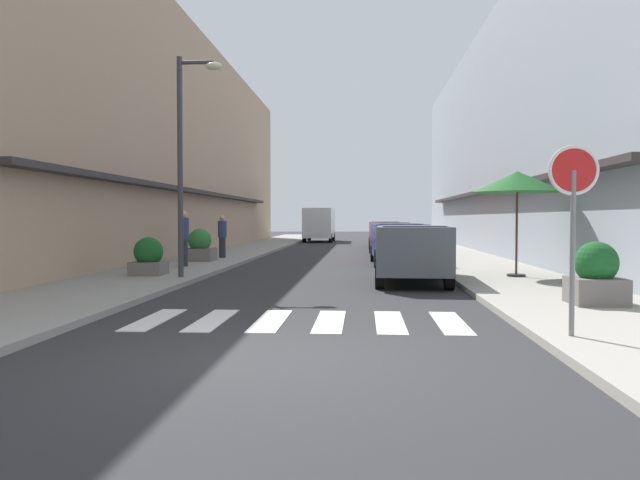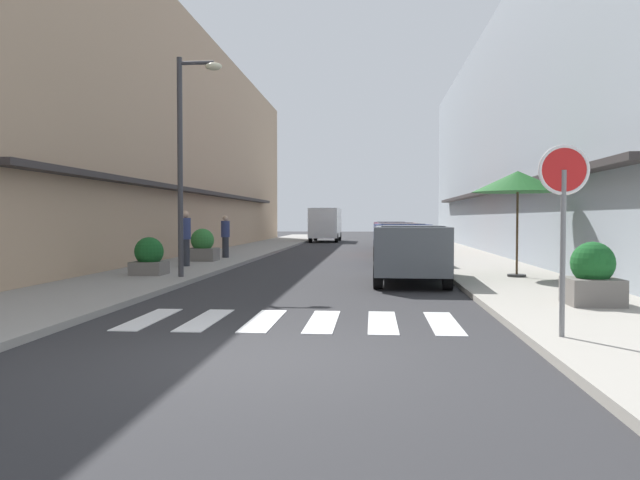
% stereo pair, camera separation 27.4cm
% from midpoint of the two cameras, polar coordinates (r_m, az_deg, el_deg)
% --- Properties ---
extents(ground_plane, '(104.57, 104.57, 0.00)m').
position_cam_midpoint_polar(ground_plane, '(26.29, 1.46, -1.61)').
color(ground_plane, '#2B2B2D').
extents(sidewalk_left, '(3.16, 66.55, 0.12)m').
position_cam_midpoint_polar(sidewalk_left, '(26.94, -8.94, -1.42)').
color(sidewalk_left, gray).
rests_on(sidewalk_left, ground_plane).
extents(sidewalk_right, '(3.16, 66.55, 0.12)m').
position_cam_midpoint_polar(sidewalk_right, '(26.52, 12.02, -1.49)').
color(sidewalk_right, '#9E998E').
rests_on(sidewalk_right, ground_plane).
extents(building_row_left, '(5.50, 44.78, 10.28)m').
position_cam_midpoint_polar(building_row_left, '(29.58, -16.20, 8.68)').
color(building_row_left, tan).
rests_on(building_row_left, ground_plane).
extents(building_row_right, '(5.50, 44.78, 10.50)m').
position_cam_midpoint_polar(building_row_right, '(28.90, 19.84, 9.02)').
color(building_row_right, '#939EA8').
rests_on(building_row_right, ground_plane).
extents(crosswalk, '(5.20, 2.20, 0.01)m').
position_cam_midpoint_polar(crosswalk, '(10.06, -2.60, -7.40)').
color(crosswalk, silver).
rests_on(crosswalk, ground_plane).
extents(parked_car_near, '(1.92, 3.99, 1.47)m').
position_cam_midpoint_polar(parked_car_near, '(15.85, 7.92, -0.67)').
color(parked_car_near, '#4C5156').
rests_on(parked_car_near, ground_plane).
extents(parked_car_mid, '(1.91, 4.54, 1.47)m').
position_cam_midpoint_polar(parked_car_mid, '(22.37, 6.76, 0.11)').
color(parked_car_mid, navy).
rests_on(parked_car_mid, ground_plane).
extents(parked_car_far, '(1.89, 4.46, 1.47)m').
position_cam_midpoint_polar(parked_car_far, '(28.35, 6.17, 0.50)').
color(parked_car_far, maroon).
rests_on(parked_car_far, ground_plane).
extents(parked_car_distant, '(1.86, 4.32, 1.47)m').
position_cam_midpoint_polar(parked_car_distant, '(35.16, 5.74, 0.79)').
color(parked_car_distant, navy).
rests_on(parked_car_distant, ground_plane).
extents(delivery_van, '(2.04, 5.41, 2.37)m').
position_cam_midpoint_polar(delivery_van, '(44.26, -0.23, 1.67)').
color(delivery_van, silver).
rests_on(delivery_van, ground_plane).
extents(round_street_sign, '(0.65, 0.07, 2.47)m').
position_cam_midpoint_polar(round_street_sign, '(8.65, 21.29, 4.26)').
color(round_street_sign, slate).
rests_on(round_street_sign, sidewalk_right).
extents(street_lamp, '(1.19, 0.28, 5.70)m').
position_cam_midpoint_polar(street_lamp, '(16.72, -12.53, 8.56)').
color(street_lamp, '#38383D').
rests_on(street_lamp, sidewalk_left).
extents(cafe_umbrella, '(2.36, 2.36, 2.77)m').
position_cam_midpoint_polar(cafe_umbrella, '(17.17, 17.13, 5.06)').
color(cafe_umbrella, '#262626').
rests_on(cafe_umbrella, sidewalk_right).
extents(planter_corner, '(0.90, 0.90, 1.12)m').
position_cam_midpoint_polar(planter_corner, '(12.09, 23.32, -3.03)').
color(planter_corner, slate).
rests_on(planter_corner, sidewalk_right).
extents(planter_midblock, '(0.87, 0.87, 1.02)m').
position_cam_midpoint_polar(planter_midblock, '(17.55, -15.83, -1.55)').
color(planter_midblock, slate).
rests_on(planter_midblock, sidewalk_left).
extents(planter_far, '(1.04, 1.04, 1.16)m').
position_cam_midpoint_polar(planter_far, '(22.90, -11.27, -0.61)').
color(planter_far, slate).
rests_on(planter_far, sidewalk_left).
extents(pedestrian_walking_near, '(0.34, 0.34, 1.78)m').
position_cam_midpoint_polar(pedestrian_walking_near, '(20.38, -12.73, 0.29)').
color(pedestrian_walking_near, '#282B33').
rests_on(pedestrian_walking_near, sidewalk_left).
extents(pedestrian_walking_far, '(0.34, 0.34, 1.65)m').
position_cam_midpoint_polar(pedestrian_walking_far, '(24.58, -9.23, 0.41)').
color(pedestrian_walking_far, '#282B33').
rests_on(pedestrian_walking_far, sidewalk_left).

